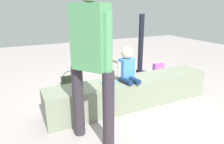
# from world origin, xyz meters

# --- Properties ---
(ground_plane) EXTENTS (12.00, 12.00, 0.00)m
(ground_plane) POSITION_xyz_m (0.00, 0.00, 0.00)
(ground_plane) COLOR #A59B98
(concrete_ledge) EXTENTS (2.54, 0.44, 0.42)m
(concrete_ledge) POSITION_xyz_m (0.00, 0.00, 0.21)
(concrete_ledge) COLOR gray
(concrete_ledge) RESTS_ON ground_plane
(child_seated) EXTENTS (0.28, 0.33, 0.48)m
(child_seated) POSITION_xyz_m (-0.10, -0.03, 0.64)
(child_seated) COLOR #142A4E
(child_seated) RESTS_ON concrete_ledge
(adult_standing) EXTENTS (0.38, 0.44, 1.74)m
(adult_standing) POSITION_xyz_m (-0.81, -0.52, 1.05)
(adult_standing) COLOR #302931
(adult_standing) RESTS_ON ground_plane
(cake_plate) EXTENTS (0.22, 0.22, 0.07)m
(cake_plate) POSITION_xyz_m (-0.37, 0.02, 0.45)
(cake_plate) COLOR #4CA5D8
(cake_plate) RESTS_ON concrete_ledge
(gift_bag) EXTENTS (0.23, 0.10, 0.38)m
(gift_bag) POSITION_xyz_m (1.12, 0.78, 0.17)
(gift_bag) COLOR #B259BF
(gift_bag) RESTS_ON ground_plane
(railing_post) EXTENTS (0.36, 0.36, 1.30)m
(railing_post) POSITION_xyz_m (0.96, 1.21, 0.50)
(railing_post) COLOR black
(railing_post) RESTS_ON ground_plane
(water_bottle_near_gift) EXTENTS (0.07, 0.07, 0.19)m
(water_bottle_near_gift) POSITION_xyz_m (1.06, 0.50, 0.09)
(water_bottle_near_gift) COLOR silver
(water_bottle_near_gift) RESTS_ON ground_plane
(water_bottle_far_side) EXTENTS (0.06, 0.06, 0.19)m
(water_bottle_far_side) POSITION_xyz_m (-0.04, 0.55, 0.09)
(water_bottle_far_side) COLOR silver
(water_bottle_far_side) RESTS_ON ground_plane
(handbag_black_leather) EXTENTS (0.28, 0.12, 0.29)m
(handbag_black_leather) POSITION_xyz_m (-0.64, 1.23, 0.10)
(handbag_black_leather) COLOR black
(handbag_black_leather) RESTS_ON ground_plane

